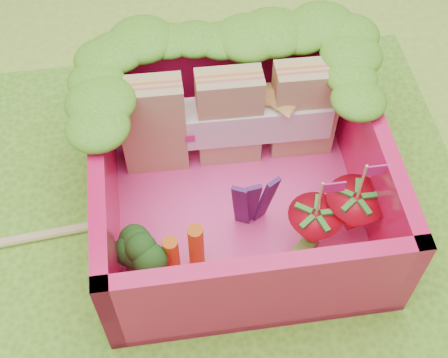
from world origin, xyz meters
TOP-DOWN VIEW (x-y plane):
  - ground at (0.00, 0.00)m, footprint 14.00×14.00m
  - placemat at (0.00, 0.00)m, footprint 2.60×2.60m
  - bento_floor at (0.14, 0.18)m, footprint 1.30×1.30m
  - bento_box at (0.14, 0.18)m, footprint 1.30×1.30m
  - lettuce_ruffle at (0.14, 0.65)m, footprint 1.43×0.77m
  - sandwich_stack at (0.14, 0.49)m, footprint 1.06×0.20m
  - broccoli at (-0.36, -0.13)m, footprint 0.33×0.33m
  - carrot_sticks at (-0.15, -0.14)m, footprint 0.18×0.09m
  - purple_wedges at (0.18, 0.03)m, footprint 0.19×0.07m
  - strawberry_left at (0.44, -0.11)m, footprint 0.25×0.25m
  - strawberry_right at (0.63, -0.06)m, footprint 0.27×0.27m
  - snap_peas at (0.48, -0.04)m, footprint 0.61×0.52m

SIDE VIEW (x-z plane):
  - ground at x=0.00m, z-range 0.00..0.00m
  - placemat at x=0.00m, z-range 0.00..0.03m
  - bento_floor at x=0.14m, z-range 0.03..0.08m
  - snap_peas at x=0.48m, z-range 0.08..0.13m
  - strawberry_left at x=0.44m, z-range -0.03..0.45m
  - carrot_sticks at x=-0.15m, z-range 0.07..0.36m
  - strawberry_right at x=0.63m, z-range -0.03..0.48m
  - broccoli at x=-0.36m, z-range 0.13..0.37m
  - purple_wedges at x=0.18m, z-range 0.08..0.46m
  - bento_box at x=0.14m, z-range 0.03..0.58m
  - sandwich_stack at x=0.14m, z-range 0.07..0.63m
  - lettuce_ruffle at x=0.14m, z-range 0.58..0.69m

